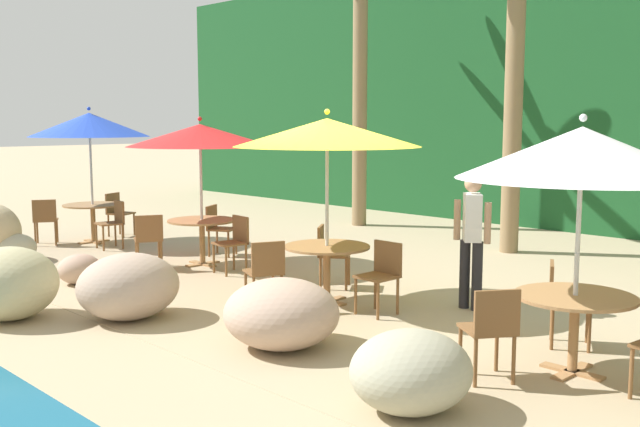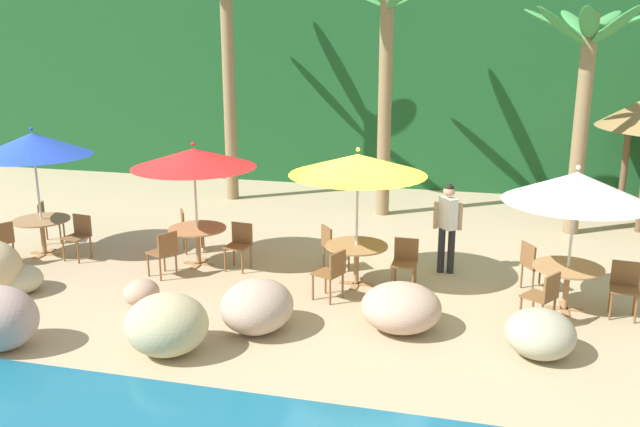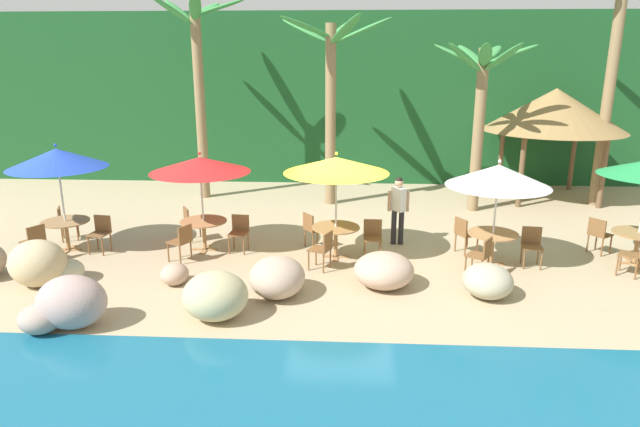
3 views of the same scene
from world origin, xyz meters
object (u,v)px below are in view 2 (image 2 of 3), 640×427
(dining_table_blue, at_px, (42,225))
(dining_table_white, at_px, (568,274))
(waiter_in_white, at_px, (448,222))
(chair_red_inland, at_px, (188,228))
(umbrella_blue, at_px, (33,144))
(dining_table_yellow, at_px, (356,252))
(chair_blue_inland, at_px, (47,219))
(chair_red_left, at_px, (164,251))
(chair_blue_left, at_px, (1,240))
(umbrella_red, at_px, (194,158))
(palm_tree_second, at_px, (387,57))
(palm_tree_third, at_px, (585,78))
(palm_tree_nearest, at_px, (228,45))
(chair_blue_seaward, at_px, (79,234))
(chair_yellow_inland, at_px, (332,244))
(umbrella_yellow, at_px, (358,165))
(chair_yellow_left, at_px, (332,272))
(chair_white_inland, at_px, (533,263))
(chair_yellow_seaward, at_px, (405,260))
(dining_table_red, at_px, (198,234))
(umbrella_white, at_px, (576,187))
(chair_red_seaward, at_px, (240,242))
(chair_white_seaward, at_px, (625,285))

(dining_table_blue, xyz_separation_m, dining_table_white, (9.91, -0.37, 0.00))
(waiter_in_white, bearing_deg, chair_red_inland, -179.68)
(umbrella_blue, distance_m, dining_table_yellow, 6.63)
(chair_blue_inland, relative_size, chair_red_left, 1.00)
(chair_blue_left, bearing_deg, umbrella_red, 15.32)
(palm_tree_second, bearing_deg, palm_tree_third, -7.56)
(palm_tree_nearest, bearing_deg, chair_blue_seaward, -101.29)
(chair_blue_left, height_order, chair_yellow_inland, same)
(palm_tree_second, bearing_deg, umbrella_yellow, -86.44)
(umbrella_yellow, bearing_deg, chair_yellow_left, -106.58)
(umbrella_red, height_order, chair_yellow_left, umbrella_red)
(chair_yellow_left, distance_m, palm_tree_nearest, 8.39)
(chair_blue_left, distance_m, waiter_in_white, 8.44)
(dining_table_blue, xyz_separation_m, umbrella_red, (3.27, 0.20, 1.47))
(umbrella_blue, xyz_separation_m, umbrella_red, (3.27, 0.20, -0.15))
(chair_blue_seaward, bearing_deg, chair_white_inland, 2.41)
(umbrella_red, xyz_separation_m, waiter_in_white, (4.65, 0.71, -1.10))
(chair_red_inland, bearing_deg, umbrella_yellow, -15.09)
(dining_table_white, bearing_deg, chair_yellow_seaward, 172.23)
(umbrella_blue, height_order, dining_table_blue, umbrella_blue)
(umbrella_blue, height_order, dining_table_yellow, umbrella_blue)
(dining_table_red, xyz_separation_m, chair_red_left, (-0.29, -0.80, -0.10))
(umbrella_white, bearing_deg, waiter_in_white, 147.10)
(dining_table_blue, height_order, chair_yellow_seaward, chair_yellow_seaward)
(chair_blue_seaward, xyz_separation_m, chair_white_inland, (8.57, 0.36, 0.00))
(chair_red_left, bearing_deg, palm_tree_nearest, 99.82)
(umbrella_blue, relative_size, chair_blue_inland, 2.97)
(chair_red_left, distance_m, umbrella_yellow, 3.86)
(umbrella_blue, xyz_separation_m, palm_tree_nearest, (1.94, 5.40, 1.79))
(dining_table_yellow, relative_size, umbrella_white, 0.46)
(umbrella_white, distance_m, palm_tree_nearest, 10.04)
(umbrella_blue, height_order, chair_yellow_left, umbrella_blue)
(umbrella_white, relative_size, palm_tree_nearest, 0.38)
(dining_table_red, distance_m, chair_red_seaward, 0.86)
(umbrella_red, relative_size, chair_white_inland, 2.74)
(chair_red_seaward, bearing_deg, palm_tree_nearest, 112.81)
(dining_table_blue, height_order, chair_white_inland, chair_white_inland)
(umbrella_red, relative_size, waiter_in_white, 1.40)
(chair_yellow_inland, bearing_deg, chair_blue_seaward, -173.69)
(dining_table_yellow, bearing_deg, chair_white_seaward, -3.74)
(waiter_in_white, bearing_deg, palm_tree_second, 114.88)
(chair_yellow_inland, bearing_deg, umbrella_yellow, -46.36)
(umbrella_blue, relative_size, chair_red_seaward, 2.97)
(chair_yellow_left, bearing_deg, chair_blue_inland, 165.84)
(umbrella_red, bearing_deg, chair_red_inland, 126.76)
(chair_yellow_seaward, relative_size, chair_white_inland, 1.00)
(dining_table_yellow, relative_size, palm_tree_nearest, 0.18)
(dining_table_red, xyz_separation_m, chair_yellow_left, (2.91, -1.12, -0.10))
(chair_red_inland, relative_size, umbrella_yellow, 0.35)
(chair_white_inland, bearing_deg, palm_tree_second, 126.52)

